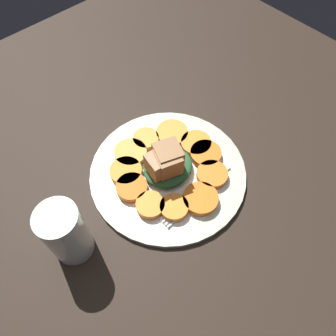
# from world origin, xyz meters

# --- Properties ---
(table_slab) EXTENTS (1.20, 1.20, 0.02)m
(table_slab) POSITION_xyz_m (0.00, 0.00, 0.01)
(table_slab) COLOR black
(table_slab) RESTS_ON ground
(plate) EXTENTS (0.30, 0.30, 0.01)m
(plate) POSITION_xyz_m (0.00, 0.00, 0.03)
(plate) COLOR beige
(plate) RESTS_ON table_slab
(carrot_slice_0) EXTENTS (0.06, 0.06, 0.01)m
(carrot_slice_0) POSITION_xyz_m (0.00, -0.09, 0.04)
(carrot_slice_0) COLOR orange
(carrot_slice_0) RESTS_ON plate
(carrot_slice_1) EXTENTS (0.06, 0.06, 0.01)m
(carrot_slice_1) POSITION_xyz_m (0.05, -0.07, 0.04)
(carrot_slice_1) COLOR orange
(carrot_slice_1) RESTS_ON plate
(carrot_slice_2) EXTENTS (0.06, 0.06, 0.01)m
(carrot_slice_2) POSITION_xyz_m (0.08, -0.02, 0.04)
(carrot_slice_2) COLOR orange
(carrot_slice_2) RESTS_ON plate
(carrot_slice_3) EXTENTS (0.06, 0.06, 0.01)m
(carrot_slice_3) POSITION_xyz_m (0.08, 0.01, 0.04)
(carrot_slice_3) COLOR orange
(carrot_slice_3) RESTS_ON plate
(carrot_slice_4) EXTENTS (0.06, 0.06, 0.01)m
(carrot_slice_4) POSITION_xyz_m (0.06, 0.06, 0.04)
(carrot_slice_4) COLOR orange
(carrot_slice_4) RESTS_ON plate
(carrot_slice_5) EXTENTS (0.05, 0.05, 0.01)m
(carrot_slice_5) POSITION_xyz_m (0.02, 0.08, 0.04)
(carrot_slice_5) COLOR orange
(carrot_slice_5) RESTS_ON plate
(carrot_slice_6) EXTENTS (0.06, 0.06, 0.01)m
(carrot_slice_6) POSITION_xyz_m (-0.03, 0.08, 0.04)
(carrot_slice_6) COLOR #F99338
(carrot_slice_6) RESTS_ON plate
(carrot_slice_7) EXTENTS (0.06, 0.06, 0.01)m
(carrot_slice_7) POSITION_xyz_m (-0.06, 0.05, 0.04)
(carrot_slice_7) COLOR orange
(carrot_slice_7) RESTS_ON plate
(carrot_slice_8) EXTENTS (0.06, 0.06, 0.01)m
(carrot_slice_8) POSITION_xyz_m (-0.08, 0.02, 0.04)
(carrot_slice_8) COLOR #D56014
(carrot_slice_8) RESTS_ON plate
(carrot_slice_9) EXTENTS (0.05, 0.05, 0.01)m
(carrot_slice_9) POSITION_xyz_m (-0.07, -0.03, 0.04)
(carrot_slice_9) COLOR orange
(carrot_slice_9) RESTS_ON plate
(carrot_slice_10) EXTENTS (0.05, 0.05, 0.01)m
(carrot_slice_10) POSITION_xyz_m (-0.05, -0.07, 0.04)
(carrot_slice_10) COLOR orange
(carrot_slice_10) RESTS_ON plate
(center_pile) EXTENTS (0.10, 0.09, 0.07)m
(center_pile) POSITION_xyz_m (-0.00, -0.00, 0.06)
(center_pile) COLOR #2D6033
(center_pile) RESTS_ON plate
(fork) EXTENTS (0.17, 0.02, 0.00)m
(fork) POSITION_xyz_m (0.00, -0.07, 0.03)
(fork) COLOR silver
(fork) RESTS_ON plate
(water_glass) EXTENTS (0.07, 0.07, 0.12)m
(water_glass) POSITION_xyz_m (-0.22, 0.00, 0.08)
(water_glass) COLOR silver
(water_glass) RESTS_ON table_slab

